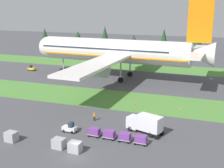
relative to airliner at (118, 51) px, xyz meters
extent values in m
plane|color=#47474C|center=(10.26, -50.84, -9.04)|extent=(400.00, 400.00, 0.00)
cube|color=#4C8438|center=(10.26, -21.10, -9.04)|extent=(320.00, 15.16, 0.01)
cube|color=#4C8438|center=(10.26, 21.21, -9.04)|extent=(320.00, 15.16, 0.01)
cylinder|color=silver|center=(-1.25, 0.06, -0.03)|extent=(48.27, 9.46, 7.36)
sphere|color=silver|center=(-25.22, 1.11, -0.03)|extent=(7.21, 7.21, 7.21)
cone|color=silver|center=(25.06, -1.10, 0.52)|extent=(8.49, 7.34, 6.99)
cube|color=orange|center=(-1.25, 0.06, -1.32)|extent=(47.10, 9.56, 0.36)
cube|color=#283342|center=(-4.17, 0.18, 0.89)|extent=(42.42, 9.28, 0.44)
cube|color=silver|center=(0.80, -19.83, -0.77)|extent=(9.02, 32.49, 0.66)
cylinder|color=#A3A3A8|center=(-0.12, -14.95, -3.19)|extent=(4.86, 4.25, 4.05)
cube|color=silver|center=(2.54, 19.68, -0.77)|extent=(9.02, 32.49, 0.66)
cylinder|color=#A3A3A8|center=(1.19, 14.91, -3.19)|extent=(4.86, 4.25, 4.05)
cube|color=silver|center=(24.12, -9.13, 1.07)|extent=(4.77, 11.88, 0.46)
cube|color=silver|center=(24.83, 6.97, 1.07)|extent=(4.77, 11.88, 0.46)
cube|color=orange|center=(24.48, -1.08, 9.90)|extent=(6.88, 1.10, 12.50)
cylinder|color=#A3A3A8|center=(-19.96, 0.88, -4.79)|extent=(0.44, 0.44, 7.31)
cylinder|color=black|center=(-19.96, 0.88, -8.44)|extent=(1.22, 0.47, 1.20)
cylinder|color=#A3A3A8|center=(2.48, -4.53, -4.66)|extent=(0.44, 0.44, 7.06)
cylinder|color=black|center=(2.48, -4.53, -8.19)|extent=(1.72, 0.67, 1.70)
cylinder|color=#A3A3A8|center=(2.87, 4.29, -4.66)|extent=(0.44, 0.44, 7.06)
cylinder|color=black|center=(2.87, 4.29, -8.19)|extent=(1.72, 0.67, 1.70)
cube|color=silver|center=(4.85, -42.90, -8.36)|extent=(2.65, 1.40, 0.77)
cube|color=#283342|center=(5.24, -42.91, -7.52)|extent=(0.74, 1.12, 0.90)
cylinder|color=black|center=(3.92, -43.41, -8.74)|extent=(0.61, 0.22, 0.60)
cylinder|color=black|center=(3.96, -42.31, -8.74)|extent=(0.61, 0.22, 0.60)
cylinder|color=black|center=(5.74, -43.48, -8.74)|extent=(0.61, 0.22, 0.60)
cylinder|color=black|center=(5.78, -42.38, -8.74)|extent=(0.61, 0.22, 0.60)
cube|color=#A3A3A8|center=(9.95, -43.09, -8.64)|extent=(2.26, 1.58, 0.10)
cube|color=#70388E|center=(9.95, -43.09, -8.04)|extent=(1.99, 1.39, 1.10)
cylinder|color=black|center=(9.08, -43.75, -8.84)|extent=(0.40, 0.14, 0.40)
cylinder|color=black|center=(9.14, -42.37, -8.84)|extent=(0.40, 0.14, 0.40)
cylinder|color=black|center=(10.75, -43.81, -8.84)|extent=(0.40, 0.14, 0.40)
cylinder|color=black|center=(10.81, -42.44, -8.84)|extent=(0.40, 0.14, 0.40)
cube|color=#A3A3A8|center=(12.84, -43.20, -8.64)|extent=(2.26, 1.58, 0.10)
cube|color=#70388E|center=(12.84, -43.20, -8.04)|extent=(1.99, 1.39, 1.10)
cylinder|color=black|center=(11.98, -43.86, -8.84)|extent=(0.40, 0.14, 0.40)
cylinder|color=black|center=(12.03, -42.48, -8.84)|extent=(0.40, 0.14, 0.40)
cylinder|color=black|center=(13.65, -43.93, -8.84)|extent=(0.40, 0.14, 0.40)
cylinder|color=black|center=(13.70, -42.55, -8.84)|extent=(0.40, 0.14, 0.40)
cube|color=#A3A3A8|center=(15.74, -43.32, -8.64)|extent=(2.26, 1.58, 0.10)
cube|color=#70388E|center=(15.74, -43.32, -8.04)|extent=(1.99, 1.39, 1.10)
cylinder|color=black|center=(14.88, -43.97, -8.84)|extent=(0.40, 0.14, 0.40)
cylinder|color=black|center=(14.93, -42.59, -8.84)|extent=(0.40, 0.14, 0.40)
cylinder|color=black|center=(16.55, -44.04, -8.84)|extent=(0.40, 0.14, 0.40)
cylinder|color=black|center=(16.60, -42.66, -8.84)|extent=(0.40, 0.14, 0.40)
cube|color=#A3A3A8|center=(18.64, -43.43, -8.64)|extent=(2.26, 1.58, 0.10)
cube|color=#70388E|center=(18.64, -43.43, -8.04)|extent=(1.99, 1.39, 1.10)
cylinder|color=black|center=(17.78, -44.08, -8.84)|extent=(0.40, 0.14, 0.40)
cylinder|color=black|center=(17.83, -42.71, -8.84)|extent=(0.40, 0.14, 0.40)
cylinder|color=black|center=(19.45, -44.15, -8.84)|extent=(0.40, 0.14, 0.40)
cylinder|color=black|center=(19.50, -42.77, -8.84)|extent=(0.40, 0.14, 0.40)
cube|color=silver|center=(15.90, -37.91, -7.46)|extent=(2.83, 2.89, 2.20)
cube|color=#283342|center=(14.90, -37.57, -7.02)|extent=(0.75, 1.98, 0.97)
cube|color=silver|center=(19.07, -38.99, -6.86)|extent=(5.00, 3.63, 2.80)
cylinder|color=black|center=(15.37, -38.78, -8.56)|extent=(1.01, 0.59, 0.96)
cylinder|color=black|center=(16.02, -36.89, -8.56)|extent=(1.01, 0.59, 0.96)
cylinder|color=black|center=(19.60, -40.23, -8.56)|extent=(1.01, 0.59, 0.96)
cylinder|color=black|center=(20.25, -38.34, -8.56)|extent=(1.01, 0.59, 0.96)
cylinder|color=black|center=(20.66, -40.59, -8.56)|extent=(1.01, 0.59, 0.96)
cylinder|color=black|center=(21.31, -38.70, -8.56)|extent=(1.01, 0.59, 0.96)
cube|color=yellow|center=(-33.31, 1.47, -8.36)|extent=(2.65, 1.41, 0.77)
cube|color=#283342|center=(-33.70, 1.49, -7.52)|extent=(0.75, 1.12, 0.90)
cylinder|color=black|center=(-32.38, 1.98, -8.74)|extent=(0.61, 0.23, 0.60)
cylinder|color=black|center=(-32.42, 0.88, -8.74)|extent=(0.61, 0.23, 0.60)
cylinder|color=black|center=(-34.19, 2.06, -8.74)|extent=(0.61, 0.23, 0.60)
cylinder|color=black|center=(-34.24, 0.96, -8.74)|extent=(0.61, 0.23, 0.60)
cylinder|color=black|center=(7.12, -36.07, -8.62)|extent=(0.18, 0.18, 0.85)
cylinder|color=black|center=(6.91, -36.10, -8.62)|extent=(0.18, 0.18, 0.85)
cylinder|color=orange|center=(7.02, -36.08, -7.88)|extent=(0.36, 0.36, 0.62)
sphere|color=tan|center=(7.02, -36.08, -7.42)|extent=(0.24, 0.24, 0.24)
cylinder|color=orange|center=(7.24, -36.05, -7.91)|extent=(0.10, 0.10, 0.58)
cylinder|color=orange|center=(6.79, -36.11, -7.91)|extent=(0.10, 0.10, 0.58)
cube|color=#A3A3A8|center=(-2.82, -49.74, -8.19)|extent=(2.14, 1.78, 1.70)
cube|color=#A3A3A8|center=(6.22, -49.29, -8.20)|extent=(2.10, 1.72, 1.68)
cube|color=#A3A3A8|center=(9.35, -49.62, -8.18)|extent=(2.08, 1.71, 1.71)
cone|color=orange|center=(22.87, -23.48, -8.71)|extent=(0.44, 0.44, 0.67)
cone|color=orange|center=(12.34, -24.26, -8.72)|extent=(0.44, 0.44, 0.64)
cylinder|color=#4C3823|center=(-64.80, 61.89, -7.33)|extent=(0.70, 0.70, 3.43)
cone|color=#1E4223|center=(-64.80, 61.89, -2.05)|extent=(3.94, 3.94, 7.11)
cylinder|color=#4C3823|center=(-44.93, 63.94, -7.43)|extent=(0.70, 0.70, 3.23)
cone|color=#1E4223|center=(-44.93, 63.94, -2.90)|extent=(5.93, 5.93, 5.82)
cylinder|color=#4C3823|center=(-28.74, 64.24, -7.20)|extent=(0.70, 0.70, 3.68)
cone|color=#1E4223|center=(-28.74, 64.24, -1.04)|extent=(4.30, 4.30, 8.65)
cylinder|color=#4C3823|center=(-12.60, 64.52, -7.71)|extent=(0.70, 0.70, 2.66)
cone|color=#1E4223|center=(-12.60, 64.52, -3.65)|extent=(5.16, 5.16, 5.47)
cylinder|color=#4C3823|center=(3.39, 64.32, -7.52)|extent=(0.70, 0.70, 3.04)
cone|color=#1E4223|center=(3.39, 64.32, -1.63)|extent=(4.15, 4.15, 8.74)
cylinder|color=#4C3823|center=(19.49, 65.88, -7.14)|extent=(0.70, 0.70, 3.81)
cone|color=#1E4223|center=(19.49, 65.88, -1.50)|extent=(5.35, 5.35, 7.46)
camera|label=1|loc=(29.48, -88.85, 13.66)|focal=47.95mm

